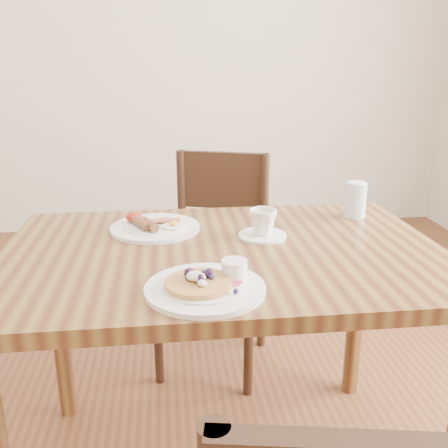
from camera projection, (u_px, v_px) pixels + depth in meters
name	position (u px, v px, depth m)	size (l,w,h in m)	color
dining_table	(224.00, 281.00, 1.39)	(1.20, 0.80, 0.75)	brown
chair_far	(216.00, 251.00, 2.06)	(0.53, 0.53, 0.88)	#321A12
pancake_plate	(207.00, 285.00, 1.11)	(0.27, 0.27, 0.06)	white
breakfast_plate	(154.00, 226.00, 1.51)	(0.27, 0.27, 0.04)	white
teacup_saucer	(263.00, 225.00, 1.44)	(0.14, 0.14, 0.08)	white
water_glass	(355.00, 200.00, 1.62)	(0.07, 0.07, 0.11)	silver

